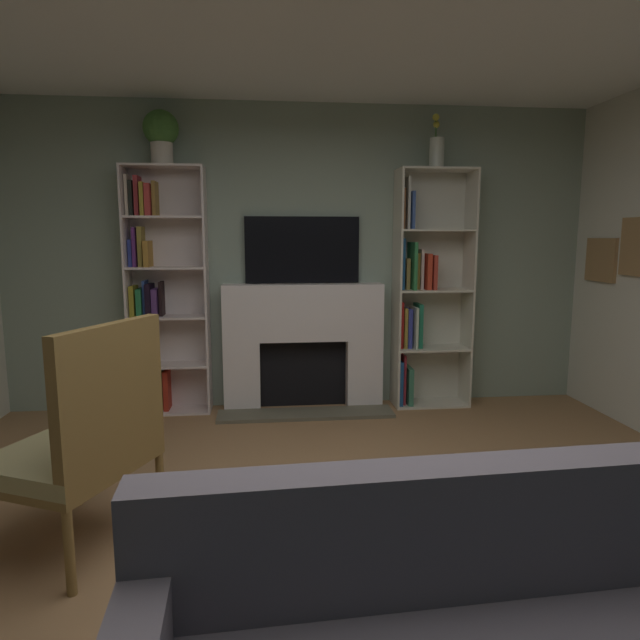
{
  "coord_description": "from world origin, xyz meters",
  "views": [
    {
      "loc": [
        -0.34,
        -2.27,
        1.52
      ],
      "look_at": [
        0.0,
        1.05,
        1.02
      ],
      "focal_mm": 30.64,
      "sensor_mm": 36.0,
      "label": 1
    }
  ],
  "objects_px": {
    "fireplace": "(303,343)",
    "bookshelf_right": "(422,294)",
    "bookshelf_left": "(160,296)",
    "armchair": "(84,440)",
    "tv": "(302,250)",
    "vase_with_flowers": "(437,150)",
    "potted_plant": "(161,133)"
  },
  "relations": [
    {
      "from": "tv",
      "to": "potted_plant",
      "type": "relative_size",
      "value": 2.31
    },
    {
      "from": "bookshelf_left",
      "to": "vase_with_flowers",
      "type": "distance_m",
      "value": 2.71
    },
    {
      "from": "potted_plant",
      "to": "vase_with_flowers",
      "type": "bearing_deg",
      "value": 0.02
    },
    {
      "from": "bookshelf_left",
      "to": "potted_plant",
      "type": "bearing_deg",
      "value": -33.37
    },
    {
      "from": "bookshelf_left",
      "to": "bookshelf_right",
      "type": "height_order",
      "value": "same"
    },
    {
      "from": "fireplace",
      "to": "bookshelf_left",
      "type": "bearing_deg",
      "value": 179.25
    },
    {
      "from": "bookshelf_right",
      "to": "armchair",
      "type": "distance_m",
      "value": 3.19
    },
    {
      "from": "tv",
      "to": "vase_with_flowers",
      "type": "height_order",
      "value": "vase_with_flowers"
    },
    {
      "from": "fireplace",
      "to": "tv",
      "type": "height_order",
      "value": "tv"
    },
    {
      "from": "vase_with_flowers",
      "to": "fireplace",
      "type": "bearing_deg",
      "value": 178.3
    },
    {
      "from": "bookshelf_left",
      "to": "potted_plant",
      "type": "relative_size",
      "value": 4.83
    },
    {
      "from": "bookshelf_right",
      "to": "tv",
      "type": "bearing_deg",
      "value": 175.59
    },
    {
      "from": "vase_with_flowers",
      "to": "armchair",
      "type": "bearing_deg",
      "value": -138.16
    },
    {
      "from": "fireplace",
      "to": "tv",
      "type": "xyz_separation_m",
      "value": [
        0.0,
        0.08,
        0.82
      ]
    },
    {
      "from": "tv",
      "to": "vase_with_flowers",
      "type": "distance_m",
      "value": 1.45
    },
    {
      "from": "tv",
      "to": "armchair",
      "type": "bearing_deg",
      "value": -118.43
    },
    {
      "from": "bookshelf_left",
      "to": "armchair",
      "type": "height_order",
      "value": "bookshelf_left"
    },
    {
      "from": "tv",
      "to": "vase_with_flowers",
      "type": "xyz_separation_m",
      "value": [
        1.16,
        -0.12,
        0.86
      ]
    },
    {
      "from": "bookshelf_left",
      "to": "armchair",
      "type": "distance_m",
      "value": 2.23
    },
    {
      "from": "tv",
      "to": "bookshelf_left",
      "type": "bearing_deg",
      "value": -176.84
    },
    {
      "from": "bookshelf_left",
      "to": "armchair",
      "type": "bearing_deg",
      "value": -89.39
    },
    {
      "from": "bookshelf_left",
      "to": "vase_with_flowers",
      "type": "bearing_deg",
      "value": -1.21
    },
    {
      "from": "potted_plant",
      "to": "armchair",
      "type": "bearing_deg",
      "value": -91.48
    },
    {
      "from": "fireplace",
      "to": "bookshelf_right",
      "type": "relative_size",
      "value": 0.72
    },
    {
      "from": "tv",
      "to": "bookshelf_left",
      "type": "distance_m",
      "value": 1.3
    },
    {
      "from": "potted_plant",
      "to": "vase_with_flowers",
      "type": "relative_size",
      "value": 0.96
    },
    {
      "from": "potted_plant",
      "to": "armchair",
      "type": "distance_m",
      "value": 2.8
    },
    {
      "from": "bookshelf_right",
      "to": "potted_plant",
      "type": "distance_m",
      "value": 2.62
    },
    {
      "from": "potted_plant",
      "to": "vase_with_flowers",
      "type": "xyz_separation_m",
      "value": [
        2.32,
        0.0,
        -0.1
      ]
    },
    {
      "from": "potted_plant",
      "to": "armchair",
      "type": "height_order",
      "value": "potted_plant"
    },
    {
      "from": "fireplace",
      "to": "bookshelf_right",
      "type": "bearing_deg",
      "value": 0.07
    },
    {
      "from": "bookshelf_left",
      "to": "potted_plant",
      "type": "distance_m",
      "value": 1.35
    }
  ]
}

